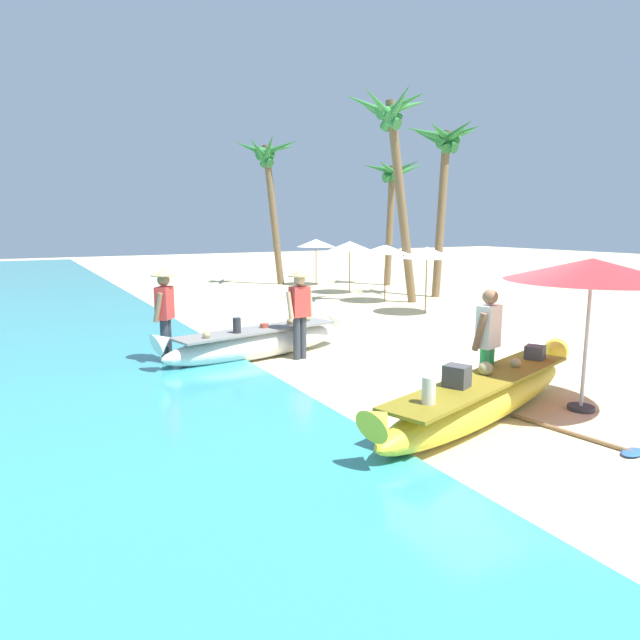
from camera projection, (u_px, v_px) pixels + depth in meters
The scene contains 16 objects.
ground_plane at pixel (471, 386), 8.99m from camera, with size 80.00×80.00×0.00m, color beige.
boat_yellow_foreground at pixel (484, 398), 7.38m from camera, with size 4.78×2.03×0.88m.
boat_white_midground at pixel (258, 342), 10.79m from camera, with size 4.26×1.49×0.86m.
person_vendor_hatted at pixel (300, 307), 10.65m from camera, with size 0.57×0.44×1.73m.
person_tourist_customer at pixel (488, 340), 8.02m from camera, with size 0.59×0.36×1.66m.
person_vendor_assistant at pixel (165, 310), 10.02m from camera, with size 0.49×0.56×1.79m.
patio_umbrella_large at pixel (592, 270), 7.53m from camera, with size 2.28×2.28×2.11m.
parasol_row_0 at pixel (427, 253), 15.89m from camera, with size 1.60×1.60×1.91m.
parasol_row_1 at pixel (386, 249), 18.28m from camera, with size 1.60×1.60×1.91m.
parasol_row_2 at pixel (350, 246), 20.62m from camera, with size 1.60×1.60×1.91m.
parasol_row_3 at pixel (316, 243), 23.34m from camera, with size 1.60×1.60×1.91m.
palm_tree_tall_inland at pixel (268, 165), 22.85m from camera, with size 2.69×2.85×6.01m.
palm_tree_leaning_seaward at pixel (445, 153), 19.11m from camera, with size 2.73×3.01×5.97m.
palm_tree_mid_cluster at pixel (392, 184), 22.95m from camera, with size 2.69×2.73×5.16m.
palm_tree_far_behind at pixel (392, 131), 17.22m from camera, with size 2.86×2.88×6.59m.
paddle at pixel (589, 439), 6.74m from camera, with size 0.45×1.67×0.05m.
Camera 1 is at (-6.29, -6.45, 2.58)m, focal length 31.63 mm.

